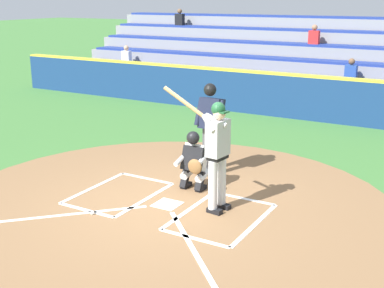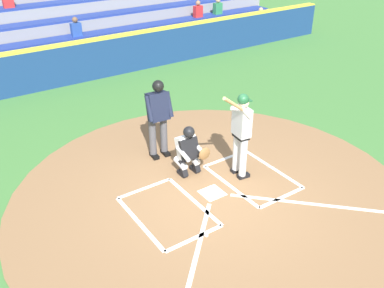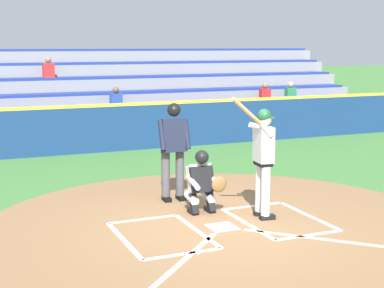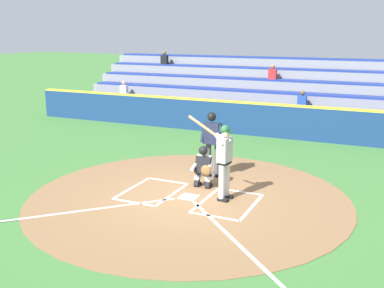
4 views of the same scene
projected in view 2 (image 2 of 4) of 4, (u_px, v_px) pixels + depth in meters
ground_plane at (212, 193)px, 8.54m from camera, size 120.00×120.00×0.00m
dirt_circle at (212, 193)px, 8.54m from camera, size 8.00×8.00×0.01m
home_plate_and_chalk at (240, 216)px, 7.90m from camera, size 7.93×4.91×0.01m
batter at (241, 130)px, 8.57m from camera, size 1.00×0.63×2.13m
catcher at (189, 149)px, 8.90m from camera, size 0.59×0.60×1.13m
plate_umpire at (158, 114)px, 9.29m from camera, size 0.60×0.44×1.86m
baseball at (206, 235)px, 7.40m from camera, size 0.07×0.07×0.07m
backstop_wall at (73, 63)px, 13.63m from camera, size 22.00×0.36×1.31m
bleacher_stand at (36, 27)px, 16.22m from camera, size 20.00×5.10×3.00m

